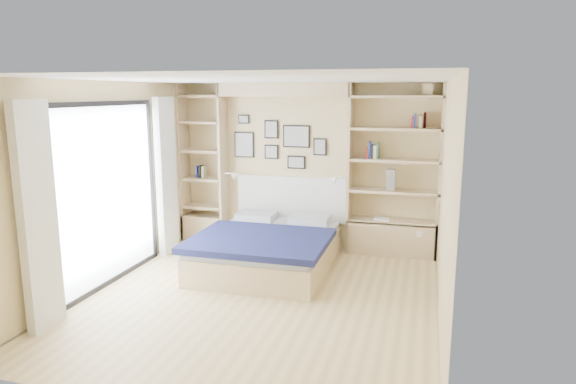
# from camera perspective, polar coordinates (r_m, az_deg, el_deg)

# --- Properties ---
(ground) EXTENTS (4.50, 4.50, 0.00)m
(ground) POSITION_cam_1_polar(r_m,az_deg,el_deg) (6.15, -2.98, -11.59)
(ground) COLOR #DEC584
(ground) RESTS_ON ground
(room_shell) EXTENTS (4.50, 4.50, 4.50)m
(room_shell) POSITION_cam_1_polar(r_m,az_deg,el_deg) (7.36, -2.22, 0.95)
(room_shell) COLOR #D7BB84
(room_shell) RESTS_ON ground
(bed) EXTENTS (1.75, 2.30, 1.07)m
(bed) POSITION_cam_1_polar(r_m,az_deg,el_deg) (7.05, -2.18, -6.20)
(bed) COLOR tan
(bed) RESTS_ON ground
(photo_gallery) EXTENTS (1.48, 0.02, 0.82)m
(photo_gallery) POSITION_cam_1_polar(r_m,az_deg,el_deg) (7.97, -1.18, 5.56)
(photo_gallery) COLOR black
(photo_gallery) RESTS_ON ground
(reading_lamps) EXTENTS (1.92, 0.12, 0.15)m
(reading_lamps) POSITION_cam_1_polar(r_m,az_deg,el_deg) (7.78, -0.56, 1.69)
(reading_lamps) COLOR silver
(reading_lamps) RESTS_ON ground
(shelf_decor) EXTENTS (3.60, 0.23, 2.03)m
(shelf_decor) POSITION_cam_1_polar(r_m,az_deg,el_deg) (7.52, 9.94, 5.63)
(shelf_decor) COLOR #A51E1E
(shelf_decor) RESTS_ON ground
(deck) EXTENTS (3.20, 4.00, 0.05)m
(deck) POSITION_cam_1_polar(r_m,az_deg,el_deg) (7.98, -28.58, -7.58)
(deck) COLOR #706552
(deck) RESTS_ON ground
(deck_chair) EXTENTS (0.75, 0.99, 0.89)m
(deck_chair) POSITION_cam_1_polar(r_m,az_deg,el_deg) (7.54, -27.67, -5.16)
(deck_chair) COLOR tan
(deck_chair) RESTS_ON ground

